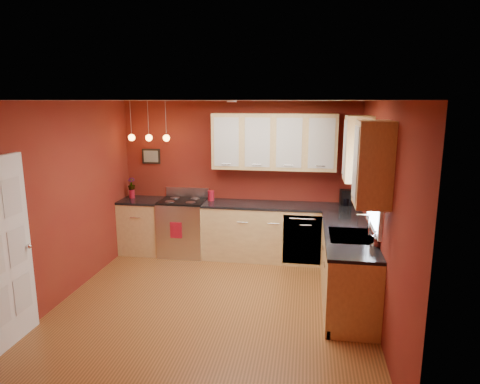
% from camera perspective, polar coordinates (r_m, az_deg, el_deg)
% --- Properties ---
extents(floor, '(4.20, 4.20, 0.00)m').
position_cam_1_polar(floor, '(5.74, -3.57, -14.83)').
color(floor, '#97572C').
rests_on(floor, ground).
extents(ceiling, '(4.00, 4.20, 0.02)m').
position_cam_1_polar(ceiling, '(5.12, -3.96, 12.08)').
color(ceiling, white).
rests_on(ceiling, wall_back).
extents(wall_back, '(4.00, 0.02, 2.60)m').
position_cam_1_polar(wall_back, '(7.30, -0.12, 1.84)').
color(wall_back, maroon).
rests_on(wall_back, floor).
extents(wall_front, '(4.00, 0.02, 2.60)m').
position_cam_1_polar(wall_front, '(3.37, -11.79, -10.80)').
color(wall_front, maroon).
rests_on(wall_front, floor).
extents(wall_left, '(0.02, 4.20, 2.60)m').
position_cam_1_polar(wall_left, '(6.04, -22.59, -1.26)').
color(wall_left, maroon).
rests_on(wall_left, floor).
extents(wall_right, '(0.02, 4.20, 2.60)m').
position_cam_1_polar(wall_right, '(5.23, 18.17, -2.90)').
color(wall_right, maroon).
rests_on(wall_right, floor).
extents(base_cabinets_back_left, '(0.70, 0.60, 0.90)m').
position_cam_1_polar(base_cabinets_back_left, '(7.65, -12.81, -4.53)').
color(base_cabinets_back_left, '#E1BF79').
rests_on(base_cabinets_back_left, floor).
extents(base_cabinets_back_right, '(2.54, 0.60, 0.90)m').
position_cam_1_polar(base_cabinets_back_right, '(7.14, 5.32, -5.49)').
color(base_cabinets_back_right, '#E1BF79').
rests_on(base_cabinets_back_right, floor).
extents(base_cabinets_right, '(0.60, 2.10, 0.90)m').
position_cam_1_polar(base_cabinets_right, '(5.88, 14.02, -9.73)').
color(base_cabinets_right, '#E1BF79').
rests_on(base_cabinets_right, floor).
extents(counter_back_left, '(0.70, 0.62, 0.04)m').
position_cam_1_polar(counter_back_left, '(7.54, -12.98, -1.10)').
color(counter_back_left, black).
rests_on(counter_back_left, base_cabinets_back_left).
extents(counter_back_right, '(2.54, 0.62, 0.04)m').
position_cam_1_polar(counter_back_right, '(7.01, 5.39, -1.83)').
color(counter_back_right, black).
rests_on(counter_back_right, base_cabinets_back_right).
extents(counter_right, '(0.62, 2.10, 0.04)m').
position_cam_1_polar(counter_right, '(5.72, 14.26, -5.35)').
color(counter_right, black).
rests_on(counter_right, base_cabinets_right).
extents(gas_range, '(0.76, 0.64, 1.11)m').
position_cam_1_polar(gas_range, '(7.41, -7.55, -4.63)').
color(gas_range, silver).
rests_on(gas_range, floor).
extents(dishwasher_front, '(0.60, 0.02, 0.80)m').
position_cam_1_polar(dishwasher_front, '(6.85, 8.26, -6.33)').
color(dishwasher_front, silver).
rests_on(dishwasher_front, base_cabinets_back_right).
extents(sink, '(0.50, 0.70, 0.33)m').
position_cam_1_polar(sink, '(5.58, 14.41, -5.86)').
color(sink, gray).
rests_on(sink, counter_right).
extents(window, '(0.06, 1.02, 1.22)m').
position_cam_1_polar(window, '(5.43, 17.70, 1.88)').
color(window, white).
rests_on(window, wall_right).
extents(door_left_wall, '(0.12, 0.82, 2.05)m').
position_cam_1_polar(door_left_wall, '(5.15, -29.00, -7.24)').
color(door_left_wall, white).
rests_on(door_left_wall, floor).
extents(upper_cabinets_back, '(2.00, 0.35, 0.90)m').
position_cam_1_polar(upper_cabinets_back, '(6.97, 4.55, 6.70)').
color(upper_cabinets_back, '#E1BF79').
rests_on(upper_cabinets_back, wall_back).
extents(upper_cabinets_right, '(0.35, 1.95, 0.90)m').
position_cam_1_polar(upper_cabinets_right, '(5.40, 16.26, 4.71)').
color(upper_cabinets_right, '#E1BF79').
rests_on(upper_cabinets_right, wall_right).
extents(wall_picture, '(0.32, 0.03, 0.26)m').
position_cam_1_polar(wall_picture, '(7.63, -11.76, 4.68)').
color(wall_picture, black).
rests_on(wall_picture, wall_back).
extents(pendant_lights, '(0.71, 0.11, 0.66)m').
position_cam_1_polar(pendant_lights, '(7.25, -12.05, 7.15)').
color(pendant_lights, gray).
rests_on(pendant_lights, ceiling).
extents(red_canister, '(0.11, 0.11, 0.17)m').
position_cam_1_polar(red_canister, '(7.24, -3.89, -0.48)').
color(red_canister, maroon).
rests_on(red_canister, counter_back_right).
extents(red_vase, '(0.09, 0.09, 0.15)m').
position_cam_1_polar(red_vase, '(7.66, -14.22, -0.22)').
color(red_vase, maroon).
rests_on(red_vase, counter_back_left).
extents(flowers, '(0.15, 0.15, 0.22)m').
position_cam_1_polar(flowers, '(7.63, -14.29, 1.01)').
color(flowers, maroon).
rests_on(flowers, red_vase).
extents(coffee_maker, '(0.19, 0.19, 0.25)m').
position_cam_1_polar(coffee_maker, '(7.13, 13.91, -0.77)').
color(coffee_maker, black).
rests_on(coffee_maker, counter_back_right).
extents(soap_pump, '(0.12, 0.12, 0.20)m').
position_cam_1_polar(soap_pump, '(5.20, 17.60, -5.95)').
color(soap_pump, silver).
rests_on(soap_pump, counter_right).
extents(dish_towel, '(0.20, 0.01, 0.27)m').
position_cam_1_polar(dish_towel, '(7.10, -8.54, -5.07)').
color(dish_towel, maroon).
rests_on(dish_towel, gas_range).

